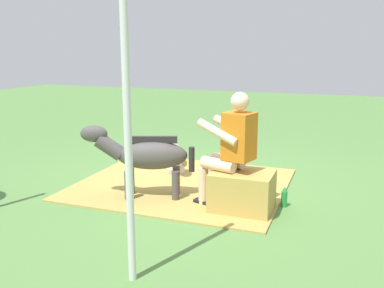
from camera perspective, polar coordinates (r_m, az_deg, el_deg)
name	(u,v)px	position (r m, az deg, el deg)	size (l,w,h in m)	color
ground_plane	(190,186)	(5.66, -0.28, -5.66)	(24.00, 24.00, 0.00)	#568442
hay_patch	(182,184)	(5.71, -1.28, -5.35)	(2.67, 2.34, 0.02)	tan
hay_bale	(242,192)	(4.81, 6.71, -6.32)	(0.67, 0.52, 0.45)	tan
person_seated	(230,146)	(4.74, 5.10, -0.23)	(0.71, 0.53, 1.33)	beige
pony_standing	(145,155)	(5.10, -6.34, -1.51)	(1.29, 0.66, 0.90)	#4C4747
pony_lying	(170,154)	(6.57, -2.94, -1.32)	(0.95, 1.27, 0.42)	beige
soda_bottle	(284,197)	(5.04, 12.22, -6.92)	(0.07, 0.07, 0.24)	#268C3F
tent_pole_left	(128,126)	(3.15, -8.60, 2.39)	(0.06, 0.06, 2.47)	silver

